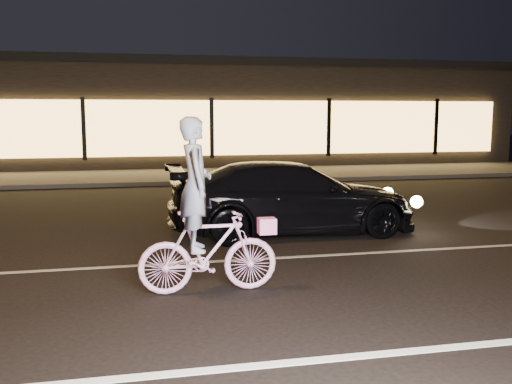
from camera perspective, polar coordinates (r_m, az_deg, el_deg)
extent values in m
plane|color=black|center=(6.96, 12.70, -10.17)|extent=(90.00, 90.00, 0.00)
cube|color=silver|center=(5.72, 19.21, -14.44)|extent=(60.00, 0.12, 0.01)
cube|color=gray|center=(8.74, 7.17, -6.28)|extent=(60.00, 0.10, 0.01)
cube|color=#383533|center=(19.31, -3.67, 1.70)|extent=(30.00, 4.00, 0.12)
cube|color=black|center=(25.15, -5.76, 7.54)|extent=(25.00, 8.00, 4.00)
cube|color=black|center=(25.22, -5.82, 12.20)|extent=(25.40, 8.40, 0.30)
cube|color=#F0B254|center=(21.09, -4.48, 6.41)|extent=(23.00, 0.15, 2.00)
cube|color=black|center=(20.88, -16.85, 6.08)|extent=(0.15, 0.08, 2.20)
cube|color=black|center=(21.01, -4.45, 6.40)|extent=(0.15, 0.08, 2.20)
cube|color=black|center=(22.07, 7.28, 6.43)|extent=(0.15, 0.08, 2.20)
cube|color=black|center=(23.94, 17.55, 6.24)|extent=(0.15, 0.08, 2.20)
imported|color=#D64499|center=(6.84, -4.79, -5.96)|extent=(1.67, 0.47, 1.00)
imported|color=silver|center=(6.67, -6.09, 0.77)|extent=(0.38, 0.57, 1.57)
cube|color=#FA5496|center=(6.90, 1.09, -3.41)|extent=(0.21, 0.17, 0.19)
imported|color=black|center=(10.17, 3.62, -0.57)|extent=(4.43, 1.81, 1.28)
sphere|color=#FFF2BF|center=(11.46, 13.04, -0.08)|extent=(0.21, 0.21, 0.21)
sphere|color=#FFF2BF|center=(10.42, 15.76, -0.95)|extent=(0.21, 0.21, 0.21)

